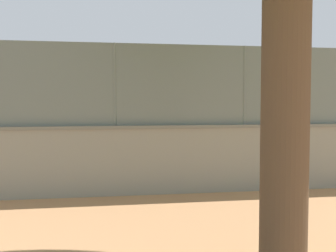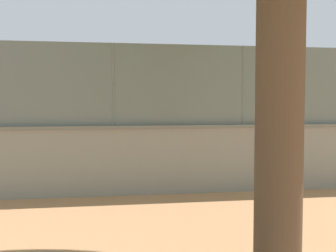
{
  "view_description": "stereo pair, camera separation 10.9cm",
  "coord_description": "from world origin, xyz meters",
  "px_view_note": "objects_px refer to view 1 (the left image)",
  "views": [
    {
      "loc": [
        0.67,
        20.25,
        2.1
      ],
      "look_at": [
        -1.59,
        7.21,
        1.35
      ],
      "focal_mm": 43.56,
      "sensor_mm": 36.0,
      "label": 1
    },
    {
      "loc": [
        0.57,
        20.26,
        2.1
      ],
      "look_at": [
        -1.59,
        7.21,
        1.35
      ],
      "focal_mm": 43.56,
      "sensor_mm": 36.0,
      "label": 2
    }
  ],
  "objects_px": {
    "player_foreground_swinging": "(234,131)",
    "spare_ball_by_wall": "(259,174)",
    "sports_ball": "(99,121)",
    "player_near_wall_returning": "(116,137)"
  },
  "relations": [
    {
      "from": "player_foreground_swinging",
      "to": "spare_ball_by_wall",
      "type": "relative_size",
      "value": 8.78
    },
    {
      "from": "player_foreground_swinging",
      "to": "spare_ball_by_wall",
      "type": "bearing_deg",
      "value": 79.06
    },
    {
      "from": "player_foreground_swinging",
      "to": "sports_ball",
      "type": "height_order",
      "value": "player_foreground_swinging"
    },
    {
      "from": "player_near_wall_returning",
      "to": "sports_ball",
      "type": "bearing_deg",
      "value": 53.72
    },
    {
      "from": "player_near_wall_returning",
      "to": "spare_ball_by_wall",
      "type": "height_order",
      "value": "player_near_wall_returning"
    },
    {
      "from": "player_near_wall_returning",
      "to": "player_foreground_swinging",
      "type": "distance_m",
      "value": 4.92
    },
    {
      "from": "player_near_wall_returning",
      "to": "sports_ball",
      "type": "xyz_separation_m",
      "value": [
        0.61,
        0.82,
        0.61
      ]
    },
    {
      "from": "player_near_wall_returning",
      "to": "sports_ball",
      "type": "height_order",
      "value": "sports_ball"
    },
    {
      "from": "spare_ball_by_wall",
      "to": "sports_ball",
      "type": "bearing_deg",
      "value": -33.18
    },
    {
      "from": "spare_ball_by_wall",
      "to": "player_foreground_swinging",
      "type": "bearing_deg",
      "value": -100.94
    }
  ]
}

